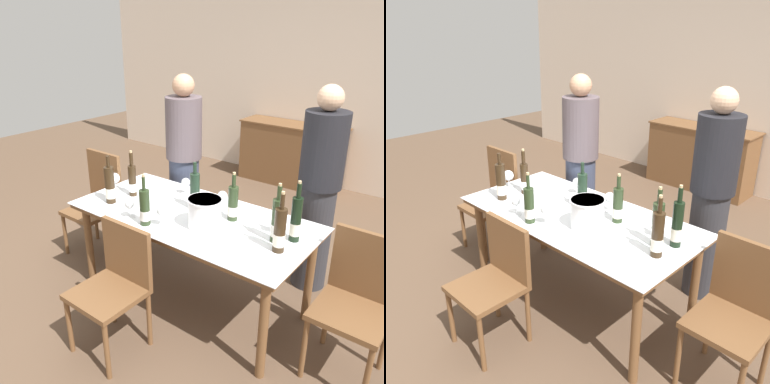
# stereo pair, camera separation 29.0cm
# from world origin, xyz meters

# --- Properties ---
(ground_plane) EXTENTS (12.00, 12.00, 0.00)m
(ground_plane) POSITION_xyz_m (0.00, 0.00, 0.00)
(ground_plane) COLOR brown
(back_wall) EXTENTS (8.00, 0.10, 2.80)m
(back_wall) POSITION_xyz_m (0.00, 3.15, 1.40)
(back_wall) COLOR beige
(back_wall) RESTS_ON ground_plane
(sideboard_cabinet) EXTENTS (1.39, 0.46, 0.83)m
(sideboard_cabinet) POSITION_xyz_m (-0.55, 2.86, 0.41)
(sideboard_cabinet) COLOR brown
(sideboard_cabinet) RESTS_ON ground_plane
(dining_table) EXTENTS (1.80, 0.87, 0.75)m
(dining_table) POSITION_xyz_m (0.00, 0.00, 0.68)
(dining_table) COLOR brown
(dining_table) RESTS_ON ground_plane
(ice_bucket) EXTENTS (0.24, 0.24, 0.21)m
(ice_bucket) POSITION_xyz_m (0.19, -0.10, 0.86)
(ice_bucket) COLOR white
(ice_bucket) RESTS_ON dining_table
(wine_bottle_0) EXTENTS (0.08, 0.08, 0.37)m
(wine_bottle_0) POSITION_xyz_m (-0.05, 0.10, 0.89)
(wine_bottle_0) COLOR #1E3323
(wine_bottle_0) RESTS_ON dining_table
(wine_bottle_1) EXTENTS (0.07, 0.07, 0.36)m
(wine_bottle_1) POSITION_xyz_m (0.28, 0.11, 0.87)
(wine_bottle_1) COLOR #28381E
(wine_bottle_1) RESTS_ON dining_table
(wine_bottle_2) EXTENTS (0.08, 0.08, 0.38)m
(wine_bottle_2) POSITION_xyz_m (-0.64, -0.22, 0.89)
(wine_bottle_2) COLOR #332314
(wine_bottle_2) RESTS_ON dining_table
(wine_bottle_3) EXTENTS (0.07, 0.07, 0.40)m
(wine_bottle_3) POSITION_xyz_m (0.66, 0.02, 0.89)
(wine_bottle_3) COLOR #28381E
(wine_bottle_3) RESTS_ON dining_table
(wine_bottle_4) EXTENTS (0.07, 0.07, 0.41)m
(wine_bottle_4) POSITION_xyz_m (0.75, 0.11, 0.90)
(wine_bottle_4) COLOR black
(wine_bottle_4) RESTS_ON dining_table
(wine_bottle_5) EXTENTS (0.06, 0.06, 0.38)m
(wine_bottle_5) POSITION_xyz_m (-0.60, -0.01, 0.88)
(wine_bottle_5) COLOR #332314
(wine_bottle_5) RESTS_ON dining_table
(wine_bottle_6) EXTENTS (0.07, 0.07, 0.37)m
(wine_bottle_6) POSITION_xyz_m (-0.16, -0.32, 0.87)
(wine_bottle_6) COLOR #28381E
(wine_bottle_6) RESTS_ON dining_table
(wine_bottle_7) EXTENTS (0.07, 0.07, 0.40)m
(wine_bottle_7) POSITION_xyz_m (0.73, -0.08, 0.89)
(wine_bottle_7) COLOR #332314
(wine_bottle_7) RESTS_ON dining_table
(wine_glass_0) EXTENTS (0.08, 0.08, 0.14)m
(wine_glass_0) POSITION_xyz_m (-0.32, -0.31, 0.85)
(wine_glass_0) COLOR white
(wine_glass_0) RESTS_ON dining_table
(wine_glass_1) EXTENTS (0.09, 0.09, 0.16)m
(wine_glass_1) POSITION_xyz_m (-0.79, -0.03, 0.86)
(wine_glass_1) COLOR white
(wine_glass_1) RESTS_ON dining_table
(wine_glass_2) EXTENTS (0.07, 0.07, 0.15)m
(wine_glass_2) POSITION_xyz_m (-0.05, -0.27, 0.86)
(wine_glass_2) COLOR white
(wine_glass_2) RESTS_ON dining_table
(wine_glass_3) EXTENTS (0.08, 0.08, 0.15)m
(wine_glass_3) POSITION_xyz_m (0.61, 0.12, 0.86)
(wine_glass_3) COLOR white
(wine_glass_3) RESTS_ON dining_table
(wine_glass_4) EXTENTS (0.08, 0.08, 0.15)m
(wine_glass_4) POSITION_xyz_m (0.13, 0.20, 0.86)
(wine_glass_4) COLOR white
(wine_glass_4) RESTS_ON dining_table
(wine_glass_5) EXTENTS (0.07, 0.07, 0.14)m
(wine_glass_5) POSITION_xyz_m (-0.28, 0.28, 0.85)
(wine_glass_5) COLOR white
(wine_glass_5) RESTS_ON dining_table
(chair_left_end) EXTENTS (0.42, 0.42, 0.96)m
(chair_left_end) POSITION_xyz_m (-1.20, 0.09, 0.54)
(chair_left_end) COLOR brown
(chair_left_end) RESTS_ON ground_plane
(chair_right_end) EXTENTS (0.42, 0.42, 0.92)m
(chair_right_end) POSITION_xyz_m (1.20, 0.08, 0.53)
(chair_right_end) COLOR brown
(chair_right_end) RESTS_ON ground_plane
(chair_near_front) EXTENTS (0.42, 0.42, 0.86)m
(chair_near_front) POSITION_xyz_m (-0.11, -0.67, 0.50)
(chair_near_front) COLOR brown
(chair_near_front) RESTS_ON ground_plane
(person_host) EXTENTS (0.33, 0.33, 1.65)m
(person_host) POSITION_xyz_m (-0.62, 0.67, 0.83)
(person_host) COLOR #383F56
(person_host) RESTS_ON ground_plane
(person_guest_left) EXTENTS (0.33, 0.33, 1.66)m
(person_guest_left) POSITION_xyz_m (0.63, 0.79, 0.83)
(person_guest_left) COLOR #2D2D33
(person_guest_left) RESTS_ON ground_plane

